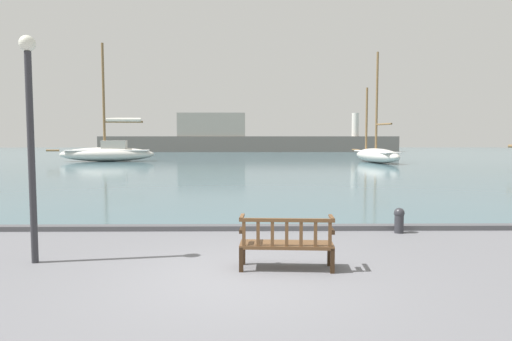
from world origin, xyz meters
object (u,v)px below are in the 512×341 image
object	(u,v)px
sailboat_nearest_port	(377,154)
mooring_bollard	(399,219)
lamp_post	(30,126)
park_bench	(286,242)
sailboat_far_port	(108,152)

from	to	relation	value
sailboat_nearest_port	mooring_bollard	bearing A→B (deg)	-104.47
lamp_post	sailboat_nearest_port	bearing A→B (deg)	64.15
mooring_bollard	lamp_post	xyz separation A→B (m)	(-7.44, -2.46, 2.14)
park_bench	sailboat_nearest_port	distance (m)	32.15
park_bench	mooring_bollard	distance (m)	4.13
mooring_bollard	lamp_post	size ratio (longest dim) A/B	0.15
park_bench	sailboat_nearest_port	bearing A→B (deg)	71.81
sailboat_far_port	mooring_bollard	size ratio (longest dim) A/B	17.17
park_bench	mooring_bollard	world-z (taller)	park_bench
lamp_post	sailboat_far_port	bearing A→B (deg)	105.03
sailboat_far_port	mooring_bollard	xyz separation A→B (m)	(16.09, -29.77, -0.58)
sailboat_far_port	lamp_post	distance (m)	33.40
park_bench	lamp_post	size ratio (longest dim) A/B	0.40
sailboat_far_port	mooring_bollard	world-z (taller)	sailboat_far_port
park_bench	sailboat_nearest_port	size ratio (longest dim) A/B	0.18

